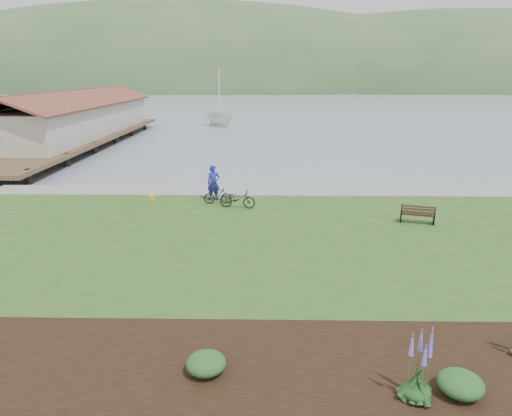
{
  "coord_description": "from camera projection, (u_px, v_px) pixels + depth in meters",
  "views": [
    {
      "loc": [
        -1.05,
        -18.84,
        7.01
      ],
      "look_at": [
        -1.42,
        0.39,
        1.3
      ],
      "focal_mm": 32.0,
      "sensor_mm": 36.0,
      "label": 1
    }
  ],
  "objects": [
    {
      "name": "person",
      "position": [
        213.0,
        180.0,
        24.33
      ],
      "size": [
        0.96,
        0.8,
        2.24
      ],
      "primitive_type": "imported",
      "rotation": [
        0.0,
        0.0,
        0.34
      ],
      "color": "#212699",
      "rests_on": "lawn"
    },
    {
      "name": "bicycle_a",
      "position": [
        237.0,
        199.0,
        23.14
      ],
      "size": [
        0.96,
        1.92,
        0.96
      ],
      "primitive_type": "imported",
      "rotation": [
        0.0,
        0.0,
        1.39
      ],
      "color": "black",
      "rests_on": "lawn"
    },
    {
      "name": "lawn",
      "position": [
        291.0,
        252.0,
        18.05
      ],
      "size": [
        34.0,
        20.0,
        0.4
      ],
      "primitive_type": "cube",
      "color": "#2B511C",
      "rests_on": "ground"
    },
    {
      "name": "far_hillside",
      "position": [
        317.0,
        91.0,
        182.61
      ],
      "size": [
        580.0,
        80.0,
        38.0
      ],
      "primitive_type": null,
      "color": "#395932",
      "rests_on": "ground"
    },
    {
      "name": "shoreline_path",
      "position": [
        282.0,
        191.0,
        26.52
      ],
      "size": [
        34.0,
        2.2,
        0.03
      ],
      "primitive_type": "cube",
      "color": "gray",
      "rests_on": "lawn"
    },
    {
      "name": "bicycle_b",
      "position": [
        218.0,
        196.0,
        23.87
      ],
      "size": [
        0.46,
        1.48,
        0.88
      ],
      "primitive_type": "imported",
      "rotation": [
        0.0,
        0.0,
        1.6
      ],
      "color": "black",
      "rests_on": "lawn"
    },
    {
      "name": "ground",
      "position": [
        288.0,
        239.0,
        20.03
      ],
      "size": [
        600.0,
        600.0,
        0.0
      ],
      "primitive_type": "plane",
      "color": "slate",
      "rests_on": "ground"
    },
    {
      "name": "park_bench",
      "position": [
        418.0,
        214.0,
        20.74
      ],
      "size": [
        1.58,
        0.99,
        0.92
      ],
      "rotation": [
        0.0,
        0.0,
        -0.28
      ],
      "color": "black",
      "rests_on": "lawn"
    },
    {
      "name": "garden_bed",
      "position": [
        440.0,
        372.0,
        10.46
      ],
      "size": [
        24.0,
        4.4,
        0.04
      ],
      "primitive_type": "cube",
      "color": "black",
      "rests_on": "lawn"
    },
    {
      "name": "shrub_0",
      "position": [
        206.0,
        363.0,
        10.36
      ],
      "size": [
        0.92,
        0.92,
        0.46
      ],
      "primitive_type": "ellipsoid",
      "color": "#1E4C21",
      "rests_on": "garden_bed"
    },
    {
      "name": "pier_pavilion",
      "position": [
        77.0,
        118.0,
        46.01
      ],
      "size": [
        8.0,
        36.0,
        5.4
      ],
      "color": "#4C3826",
      "rests_on": "ground"
    },
    {
      "name": "sailboat",
      "position": [
        220.0,
        126.0,
        62.5
      ],
      "size": [
        13.0,
        13.01,
        24.07
      ],
      "primitive_type": "imported",
      "rotation": [
        0.0,
        0.0,
        0.72
      ],
      "color": "silver",
      "rests_on": "ground"
    },
    {
      "name": "echium_0",
      "position": [
        419.0,
        369.0,
        9.41
      ],
      "size": [
        0.62,
        0.62,
        1.77
      ],
      "color": "#163D16",
      "rests_on": "garden_bed"
    },
    {
      "name": "shrub_1",
      "position": [
        461.0,
        384.0,
        9.65
      ],
      "size": [
        0.97,
        0.97,
        0.48
      ],
      "primitive_type": "ellipsoid",
      "color": "#1E4C21",
      "rests_on": "garden_bed"
    },
    {
      "name": "pannier",
      "position": [
        152.0,
        198.0,
        24.46
      ],
      "size": [
        0.27,
        0.33,
        0.3
      ],
      "primitive_type": "cube",
      "rotation": [
        0.0,
        0.0,
        -0.39
      ],
      "color": "gold",
      "rests_on": "lawn"
    }
  ]
}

